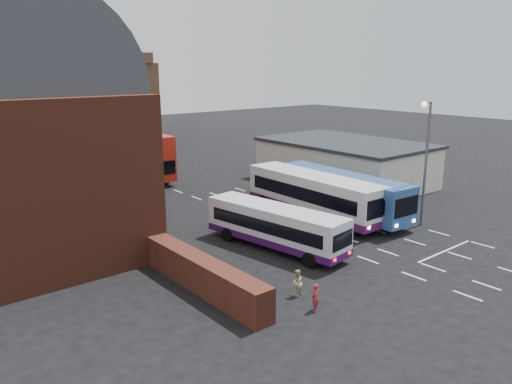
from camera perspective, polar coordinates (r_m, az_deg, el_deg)
ground at (r=32.09m, az=11.57°, el=-7.21°), size 180.00×180.00×0.00m
forecourt_wall at (r=26.66m, az=-5.99°, el=-9.45°), size 1.20×10.00×1.80m
cream_building at (r=51.28m, az=10.12°, el=3.43°), size 10.40×16.40×4.25m
brick_terrace at (r=67.07m, az=-24.54°, el=7.77°), size 22.00×10.00×11.00m
castle_keep at (r=89.64m, az=-20.64°, el=9.78°), size 22.00×22.00×12.00m
bus_white_outbound at (r=32.30m, az=2.23°, el=-3.69°), size 3.72×10.41×2.78m
bus_white_inbound at (r=38.97m, az=6.60°, el=-0.06°), size 3.35×12.55×3.41m
bus_blue at (r=39.78m, az=9.65°, el=0.10°), size 3.62×12.54×3.38m
bus_red_double at (r=54.11m, az=-13.44°, el=4.34°), size 3.67×12.52×4.95m
street_lamp at (r=37.79m, az=18.80°, el=4.34°), size 1.83×0.72×9.24m
pedestrian_red at (r=24.78m, az=6.75°, el=-11.90°), size 0.60×0.59×1.40m
pedestrian_beige at (r=26.17m, az=4.69°, el=-10.31°), size 0.85×0.77×1.44m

